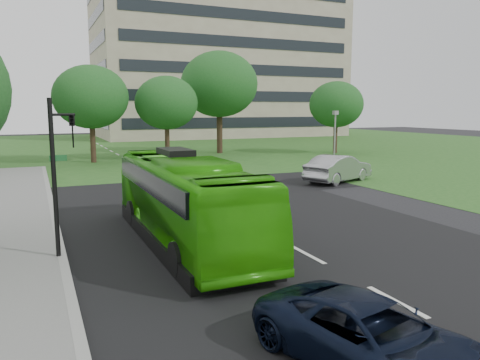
{
  "coord_description": "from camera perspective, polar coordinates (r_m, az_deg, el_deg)",
  "views": [
    {
      "loc": [
        -7.68,
        -14.16,
        4.56
      ],
      "look_at": [
        0.17,
        3.63,
        1.6
      ],
      "focal_mm": 35.0,
      "sensor_mm": 36.0,
      "label": 1
    }
  ],
  "objects": [
    {
      "name": "tree_park_c",
      "position": [
        43.27,
        -8.96,
        9.27
      ],
      "size": [
        5.67,
        5.67,
        7.52
      ],
      "color": "black",
      "rests_on": "ground"
    },
    {
      "name": "suv",
      "position": [
        8.89,
        15.73,
        -17.95
      ],
      "size": [
        3.11,
        4.86,
        1.25
      ],
      "primitive_type": "imported",
      "rotation": [
        0.0,
        0.0,
        0.25
      ],
      "color": "black",
      "rests_on": "ground"
    },
    {
      "name": "tree_park_e",
      "position": [
        49.62,
        11.66,
        9.0
      ],
      "size": [
        5.54,
        5.54,
        7.38
      ],
      "color": "black",
      "rests_on": "ground"
    },
    {
      "name": "tree_park_b",
      "position": [
        41.94,
        -17.73,
        9.61
      ],
      "size": [
        6.28,
        6.28,
        8.24
      ],
      "color": "black",
      "rests_on": "ground"
    },
    {
      "name": "street_surfaces",
      "position": [
        37.9,
        -12.54,
        1.58
      ],
      "size": [
        120.0,
        120.0,
        0.15
      ],
      "color": "black",
      "rests_on": "ground"
    },
    {
      "name": "sedan",
      "position": [
        30.02,
        11.9,
        1.39
      ],
      "size": [
        5.53,
        3.67,
        1.72
      ],
      "primitive_type": "imported",
      "rotation": [
        0.0,
        0.0,
        1.96
      ],
      "color": "#A1A2A6",
      "rests_on": "ground"
    },
    {
      "name": "office_building",
      "position": [
        82.07,
        -2.61,
        14.19
      ],
      "size": [
        40.1,
        20.1,
        25.0
      ],
      "color": "gray",
      "rests_on": "ground"
    },
    {
      "name": "traffic_light",
      "position": [
        14.85,
        -21.21,
        1.53
      ],
      "size": [
        0.78,
        0.23,
        4.88
      ],
      "rotation": [
        0.0,
        0.0,
        -0.23
      ],
      "color": "black",
      "rests_on": "ground"
    },
    {
      "name": "tree_park_d",
      "position": [
        48.77,
        -2.54,
        11.57
      ],
      "size": [
        7.87,
        7.87,
        10.41
      ],
      "color": "black",
      "rests_on": "ground"
    },
    {
      "name": "bus",
      "position": [
        16.11,
        -6.73,
        -2.45
      ],
      "size": [
        2.48,
        10.57,
        2.94
      ],
      "primitive_type": "imported",
      "rotation": [
        0.0,
        0.0,
        -0.0
      ],
      "color": "#31B00E",
      "rests_on": "ground"
    },
    {
      "name": "camera_pole",
      "position": [
        37.2,
        11.5,
        5.86
      ],
      "size": [
        0.42,
        0.37,
        4.43
      ],
      "rotation": [
        0.0,
        0.0,
        -0.18
      ],
      "color": "gray",
      "rests_on": "ground"
    },
    {
      "name": "ground",
      "position": [
        16.74,
        4.52,
        -7.17
      ],
      "size": [
        160.0,
        160.0,
        0.0
      ],
      "primitive_type": "plane",
      "color": "black",
      "rests_on": "ground"
    }
  ]
}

